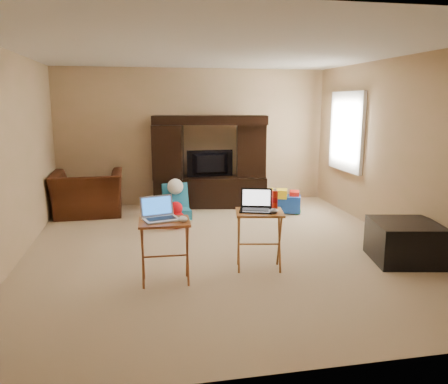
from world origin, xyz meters
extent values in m
plane|color=#CEB38E|center=(0.00, 0.00, 0.00)|extent=(5.50, 5.50, 0.00)
plane|color=silver|center=(0.00, 0.00, 2.50)|extent=(5.50, 5.50, 0.00)
plane|color=tan|center=(0.00, 2.75, 1.25)|extent=(5.00, 0.00, 5.00)
plane|color=tan|center=(0.00, -2.75, 1.25)|extent=(5.00, 0.00, 5.00)
plane|color=tan|center=(-2.50, 0.00, 1.25)|extent=(0.00, 5.50, 5.50)
plane|color=tan|center=(2.50, 0.00, 1.25)|extent=(0.00, 5.50, 5.50)
plane|color=white|center=(2.48, 1.55, 1.40)|extent=(0.00, 1.20, 1.20)
cube|color=white|center=(2.46, 1.55, 1.40)|extent=(0.06, 1.14, 1.34)
cube|color=black|center=(0.24, 2.37, 0.83)|extent=(2.09, 0.86, 1.66)
imported|color=black|center=(0.24, 2.32, 0.80)|extent=(0.85, 0.14, 0.49)
imported|color=#441B0E|center=(-1.90, 2.14, 0.37)|extent=(1.17, 1.03, 0.74)
cube|color=black|center=(2.10, -0.87, 0.24)|extent=(0.88, 0.88, 0.48)
cube|color=#A35327|center=(-0.78, -0.98, 0.34)|extent=(0.54, 0.44, 0.68)
cube|color=#995825|center=(0.30, -0.79, 0.34)|extent=(0.60, 0.51, 0.69)
cube|color=silver|center=(-0.81, -0.95, 0.80)|extent=(0.42, 0.38, 0.24)
cube|color=black|center=(0.26, -0.77, 0.81)|extent=(0.43, 0.39, 0.24)
ellipsoid|color=silver|center=(-0.59, -1.05, 0.71)|extent=(0.11, 0.15, 0.06)
ellipsoid|color=#3B3B3F|center=(0.43, -0.91, 0.71)|extent=(0.14, 0.16, 0.06)
cylinder|color=red|center=(0.50, -0.71, 0.79)|extent=(0.07, 0.07, 0.21)
camera|label=1|loc=(-1.00, -5.40, 1.90)|focal=35.00mm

